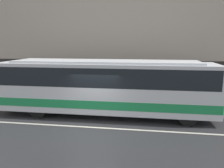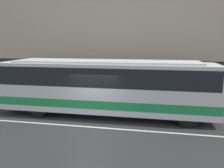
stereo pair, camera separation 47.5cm
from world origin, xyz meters
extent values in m
plane|color=#2D2D30|center=(0.00, 0.00, 0.00)|extent=(60.00, 60.00, 0.00)
cube|color=gray|center=(0.00, 5.15, 0.08)|extent=(60.00, 2.29, 0.16)
cube|color=#B7A899|center=(0.00, 6.44, 6.35)|extent=(60.00, 0.30, 12.69)
cube|color=#2D2B28|center=(0.00, 6.28, 1.40)|extent=(60.00, 0.06, 2.80)
cube|color=beige|center=(0.00, 0.00, 0.00)|extent=(54.00, 0.14, 0.01)
cube|color=silver|center=(0.31, 2.02, 1.67)|extent=(11.94, 2.51, 2.64)
cube|color=#1E8C4C|center=(0.31, 2.02, 0.90)|extent=(11.88, 2.53, 0.45)
cube|color=black|center=(0.31, 2.02, 2.31)|extent=(11.59, 2.53, 1.00)
cube|color=orange|center=(6.23, 2.02, 2.80)|extent=(0.12, 1.88, 0.28)
cube|color=silver|center=(0.31, 2.02, 3.05)|extent=(10.15, 2.13, 0.12)
cylinder|color=black|center=(4.68, 0.93, 0.50)|extent=(1.01, 0.28, 1.01)
cylinder|color=black|center=(4.68, 3.12, 0.50)|extent=(1.01, 0.28, 1.01)
cylinder|color=black|center=(-3.26, 0.93, 0.50)|extent=(1.01, 0.28, 1.01)
cylinder|color=black|center=(-3.26, 3.12, 0.50)|extent=(1.01, 0.28, 1.01)
cylinder|color=navy|center=(-3.77, 4.82, 0.92)|extent=(0.36, 0.36, 1.50)
sphere|color=tan|center=(-3.77, 4.82, 1.80)|extent=(0.28, 0.28, 0.28)
camera|label=1|loc=(2.46, -9.85, 4.10)|focal=35.00mm
camera|label=2|loc=(2.93, -9.77, 4.10)|focal=35.00mm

